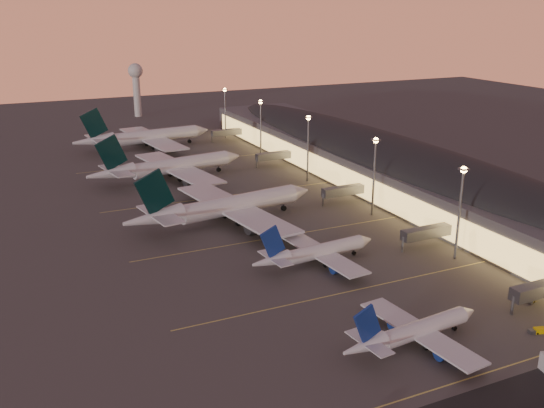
{
  "coord_description": "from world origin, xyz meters",
  "views": [
    {
      "loc": [
        -73.4,
        -116.75,
        65.32
      ],
      "look_at": [
        2.0,
        45.0,
        7.0
      ],
      "focal_mm": 40.0,
      "sensor_mm": 36.0,
      "label": 1
    }
  ],
  "objects_px": {
    "airliner_narrow_south": "(413,332)",
    "airliner_wide_near": "(224,207)",
    "airliner_narrow_north": "(315,252)",
    "airliner_wide_mid": "(169,167)",
    "airliner_wide_far": "(144,137)",
    "baggage_tug_b": "(532,299)",
    "radar_tower": "(136,81)",
    "baggage_tug_a": "(538,331)"
  },
  "relations": [
    {
      "from": "airliner_narrow_south",
      "to": "airliner_wide_near",
      "type": "xyz_separation_m",
      "value": [
        -8.58,
        84.22,
        2.21
      ]
    },
    {
      "from": "airliner_narrow_north",
      "to": "airliner_wide_mid",
      "type": "xyz_separation_m",
      "value": [
        -12.33,
        96.9,
        1.88
      ]
    },
    {
      "from": "airliner_narrow_north",
      "to": "airliner_wide_far",
      "type": "relative_size",
      "value": 0.56
    },
    {
      "from": "airliner_narrow_south",
      "to": "baggage_tug_b",
      "type": "bearing_deg",
      "value": 0.64
    },
    {
      "from": "radar_tower",
      "to": "airliner_wide_mid",
      "type": "bearing_deg",
      "value": -98.63
    },
    {
      "from": "airliner_narrow_south",
      "to": "airliner_wide_near",
      "type": "height_order",
      "value": "airliner_wide_near"
    },
    {
      "from": "airliner_wide_near",
      "to": "baggage_tug_b",
      "type": "distance_m",
      "value": 92.53
    },
    {
      "from": "radar_tower",
      "to": "baggage_tug_b",
      "type": "height_order",
      "value": "radar_tower"
    },
    {
      "from": "airliner_wide_near",
      "to": "baggage_tug_a",
      "type": "relative_size",
      "value": 17.21
    },
    {
      "from": "radar_tower",
      "to": "baggage_tug_a",
      "type": "distance_m",
      "value": 299.44
    },
    {
      "from": "airliner_wide_near",
      "to": "airliner_narrow_north",
      "type": "bearing_deg",
      "value": -84.15
    },
    {
      "from": "airliner_narrow_south",
      "to": "baggage_tug_a",
      "type": "xyz_separation_m",
      "value": [
        27.15,
        -7.0,
        -2.71
      ]
    },
    {
      "from": "airliner_narrow_south",
      "to": "baggage_tug_b",
      "type": "height_order",
      "value": "airliner_narrow_south"
    },
    {
      "from": "airliner_narrow_south",
      "to": "airliner_narrow_north",
      "type": "xyz_separation_m",
      "value": [
        1.77,
        43.85,
        0.27
      ]
    },
    {
      "from": "airliner_narrow_north",
      "to": "airliner_wide_mid",
      "type": "height_order",
      "value": "airliner_wide_mid"
    },
    {
      "from": "baggage_tug_a",
      "to": "baggage_tug_b",
      "type": "relative_size",
      "value": 0.95
    },
    {
      "from": "airliner_wide_near",
      "to": "baggage_tug_b",
      "type": "bearing_deg",
      "value": -68.61
    },
    {
      "from": "airliner_narrow_south",
      "to": "airliner_wide_far",
      "type": "height_order",
      "value": "airliner_wide_far"
    },
    {
      "from": "airliner_narrow_north",
      "to": "baggage_tug_a",
      "type": "distance_m",
      "value": 56.92
    },
    {
      "from": "airliner_narrow_south",
      "to": "airliner_wide_far",
      "type": "xyz_separation_m",
      "value": [
        -5.78,
        199.92,
        2.37
      ]
    },
    {
      "from": "airliner_narrow_south",
      "to": "baggage_tug_a",
      "type": "relative_size",
      "value": 9.1
    },
    {
      "from": "airliner_narrow_north",
      "to": "radar_tower",
      "type": "distance_m",
      "value": 248.36
    },
    {
      "from": "airliner_narrow_north",
      "to": "airliner_wide_mid",
      "type": "bearing_deg",
      "value": 91.85
    },
    {
      "from": "airliner_wide_near",
      "to": "baggage_tug_b",
      "type": "height_order",
      "value": "airliner_wide_near"
    },
    {
      "from": "airliner_wide_near",
      "to": "airliner_wide_mid",
      "type": "bearing_deg",
      "value": 83.48
    },
    {
      "from": "airliner_wide_mid",
      "to": "baggage_tug_a",
      "type": "distance_m",
      "value": 152.57
    },
    {
      "from": "airliner_narrow_north",
      "to": "airliner_wide_far",
      "type": "bearing_deg",
      "value": 87.38
    },
    {
      "from": "radar_tower",
      "to": "baggage_tug_b",
      "type": "xyz_separation_m",
      "value": [
        25.21,
        -287.17,
        -21.36
      ]
    },
    {
      "from": "airliner_narrow_south",
      "to": "airliner_wide_far",
      "type": "bearing_deg",
      "value": 86.01
    },
    {
      "from": "airliner_narrow_south",
      "to": "airliner_narrow_north",
      "type": "relative_size",
      "value": 0.92
    },
    {
      "from": "airliner_narrow_south",
      "to": "baggage_tug_b",
      "type": "xyz_separation_m",
      "value": [
        37.51,
        4.13,
        -2.69
      ]
    },
    {
      "from": "baggage_tug_a",
      "to": "radar_tower",
      "type": "bearing_deg",
      "value": 109.26
    },
    {
      "from": "airliner_narrow_south",
      "to": "baggage_tug_a",
      "type": "distance_m",
      "value": 28.17
    },
    {
      "from": "baggage_tug_a",
      "to": "airliner_wide_near",
      "type": "bearing_deg",
      "value": 127.8
    },
    {
      "from": "airliner_wide_far",
      "to": "radar_tower",
      "type": "xyz_separation_m",
      "value": [
        18.08,
        91.38,
        16.3
      ]
    },
    {
      "from": "airliner_wide_near",
      "to": "baggage_tug_a",
      "type": "xyz_separation_m",
      "value": [
        35.73,
        -91.22,
        -4.92
      ]
    },
    {
      "from": "airliner_wide_near",
      "to": "airliner_wide_far",
      "type": "xyz_separation_m",
      "value": [
        2.8,
        115.7,
        0.16
      ]
    },
    {
      "from": "airliner_narrow_south",
      "to": "baggage_tug_a",
      "type": "height_order",
      "value": "airliner_narrow_south"
    },
    {
      "from": "airliner_wide_mid",
      "to": "baggage_tug_b",
      "type": "height_order",
      "value": "airliner_wide_mid"
    },
    {
      "from": "radar_tower",
      "to": "baggage_tug_a",
      "type": "height_order",
      "value": "radar_tower"
    },
    {
      "from": "airliner_wide_far",
      "to": "baggage_tug_b",
      "type": "relative_size",
      "value": 16.82
    },
    {
      "from": "airliner_wide_near",
      "to": "baggage_tug_a",
      "type": "bearing_deg",
      "value": -77.14
    }
  ]
}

